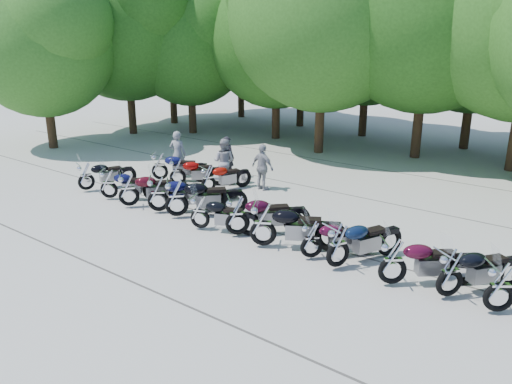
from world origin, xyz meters
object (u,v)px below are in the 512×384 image
Objects in this scene: rider_0 at (178,154)px; motorcycle_13 at (160,165)px; motorcycle_11 at (451,272)px; motorcycle_15 at (208,178)px; rider_3 at (227,157)px; motorcycle_2 at (129,189)px; motorcycle_9 at (338,244)px; motorcycle_4 at (176,197)px; motorcycle_1 at (109,183)px; motorcycle_3 at (158,193)px; motorcycle_0 at (86,176)px; motorcycle_8 at (312,238)px; motorcycle_12 at (500,286)px; motorcycle_5 at (200,211)px; motorcycle_6 at (237,214)px; motorcycle_10 at (393,260)px; motorcycle_7 at (263,223)px; rider_1 at (224,161)px; rider_2 at (263,167)px; motorcycle_14 at (178,171)px.

motorcycle_13 is at bearing 60.52° from rider_0.
motorcycle_15 is at bearing 20.29° from motorcycle_11.
motorcycle_2 is at bearing 79.67° from rider_3.
motorcycle_4 is at bearing 22.52° from motorcycle_9.
motorcycle_1 is 0.89× the size of motorcycle_3.
motorcycle_8 is (9.56, -0.02, -0.02)m from motorcycle_0.
rider_0 reaches higher than motorcycle_15.
motorcycle_4 is 1.11× the size of motorcycle_12.
motorcycle_5 is 5.56m from motorcycle_13.
motorcycle_8 is at bearing -132.60° from motorcycle_3.
motorcycle_6 reaches higher than motorcycle_8.
motorcycle_3 is 1.17× the size of motorcycle_15.
motorcycle_5 is at bearing 56.46° from motorcycle_6.
motorcycle_2 reaches higher than motorcycle_13.
motorcycle_10 is at bearing 44.82° from motorcycle_11.
motorcycle_8 is 1.09× the size of rider_0.
motorcycle_1 is at bearing 49.43° from motorcycle_10.
motorcycle_11 reaches higher than motorcycle_0.
motorcycle_6 is 1.03× the size of motorcycle_9.
motorcycle_5 is at bearing 50.80° from motorcycle_10.
rider_0 reaches higher than motorcycle_13.
rider_0 reaches higher than motorcycle_4.
motorcycle_5 is 3.55m from motorcycle_15.
rider_1 is at bearing 20.80° from motorcycle_7.
motorcycle_0 is 0.94× the size of motorcycle_11.
motorcycle_3 is 1.15× the size of motorcycle_5.
motorcycle_1 is at bearing 50.15° from motorcycle_3.
motorcycle_0 is 12.95m from motorcycle_11.
motorcycle_2 is at bearing 42.58° from motorcycle_8.
rider_2 is (-7.96, 3.99, 0.21)m from motorcycle_11.
rider_1 is (2.23, 1.23, 0.24)m from motorcycle_13.
motorcycle_0 is 3.85m from motorcycle_3.
motorcycle_0 is at bearing 52.88° from motorcycle_12.
motorcycle_11 is at bearing -122.97° from motorcycle_1.
motorcycle_14 is at bearing -39.42° from motorcycle_2.
rider_3 is at bearing -77.08° from rider_1.
motorcycle_9 is 1.35× the size of rider_2.
motorcycle_8 is at bearing 46.68° from motorcycle_10.
rider_2 is at bearing -8.76° from motorcycle_5.
motorcycle_15 is at bearing 86.70° from rider_1.
motorcycle_11 is at bearing -131.92° from motorcycle_3.
motorcycle_12 is (9.29, 0.01, -0.07)m from motorcycle_4.
rider_1 is (-1.31, 3.76, 0.17)m from motorcycle_4.
motorcycle_2 is (1.22, -0.12, 0.06)m from motorcycle_1.
rider_2 is (2.31, 4.28, 0.20)m from motorcycle_2.
motorcycle_13 is 1.35× the size of rider_3.
motorcycle_3 is 10.10m from motorcycle_12.
motorcycle_5 is (5.91, -0.25, -0.01)m from motorcycle_0.
motorcycle_6 is 1.35× the size of rider_1.
motorcycle_11 is 9.57m from motorcycle_15.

